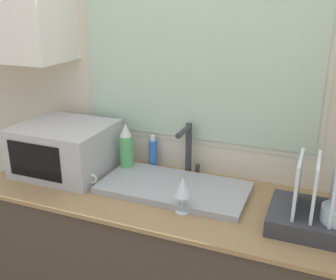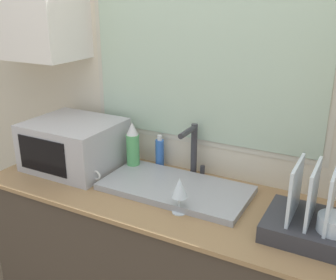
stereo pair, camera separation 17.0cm
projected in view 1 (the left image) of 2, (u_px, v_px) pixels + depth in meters
The scene contains 10 objects.
countertop at pixel (172, 274), 1.97m from camera, with size 1.85×0.63×0.89m.
wall_back at pixel (195, 74), 1.89m from camera, with size 6.00×0.38×2.60m.
sink_basin at pixel (174, 188), 1.86m from camera, with size 0.69×0.35×0.03m.
faucet at pixel (188, 146), 1.96m from camera, with size 0.08×0.17×0.27m.
microwave at pixel (65, 148), 2.03m from camera, with size 0.46×0.40×0.25m.
dish_rack at pixel (314, 212), 1.54m from camera, with size 0.32×0.29×0.29m.
spray_bottle at pixel (126, 149), 2.03m from camera, with size 0.07×0.07×0.26m.
soap_bottle at pixel (153, 153), 2.08m from camera, with size 0.05×0.05×0.18m.
mug_near_sink at pixel (83, 178), 1.89m from camera, with size 0.13×0.09×0.09m.
wine_glass at pixel (183, 188), 1.64m from camera, with size 0.07×0.07×0.16m.
Camera 1 is at (0.59, -1.21, 1.76)m, focal length 42.00 mm.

